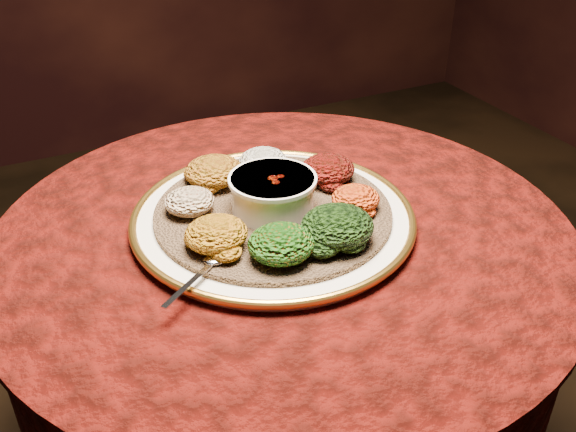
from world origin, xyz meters
name	(u,v)px	position (x,y,z in m)	size (l,w,h in m)	color
table	(284,310)	(0.00, 0.00, 0.55)	(0.96, 0.96, 0.73)	black
platter	(273,217)	(-0.01, 0.02, 0.75)	(0.50, 0.50, 0.02)	white
injera	(273,212)	(-0.01, 0.02, 0.76)	(0.39, 0.39, 0.01)	#836141
stew_bowl	(273,191)	(-0.01, 0.02, 0.80)	(0.14, 0.14, 0.06)	white
spoon	(212,262)	(-0.16, -0.09, 0.77)	(0.12, 0.09, 0.01)	silver
portion_ayib	(263,161)	(0.03, 0.14, 0.78)	(0.09, 0.08, 0.04)	beige
portion_kitfo	(328,169)	(0.12, 0.06, 0.79)	(0.10, 0.09, 0.05)	black
portion_tikil	(356,199)	(0.11, -0.04, 0.78)	(0.08, 0.08, 0.04)	#C87C10
portion_gomen	(337,226)	(0.04, -0.11, 0.79)	(0.11, 0.11, 0.05)	black
portion_mixveg	(281,244)	(-0.06, -0.11, 0.79)	(0.10, 0.09, 0.05)	#9E300A
portion_kik	(216,234)	(-0.13, -0.04, 0.78)	(0.10, 0.09, 0.05)	#AC640F
portion_timatim	(189,201)	(-0.14, 0.07, 0.78)	(0.08, 0.08, 0.04)	maroon
portion_shiro	(214,171)	(-0.07, 0.14, 0.79)	(0.10, 0.10, 0.05)	#8F5F11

